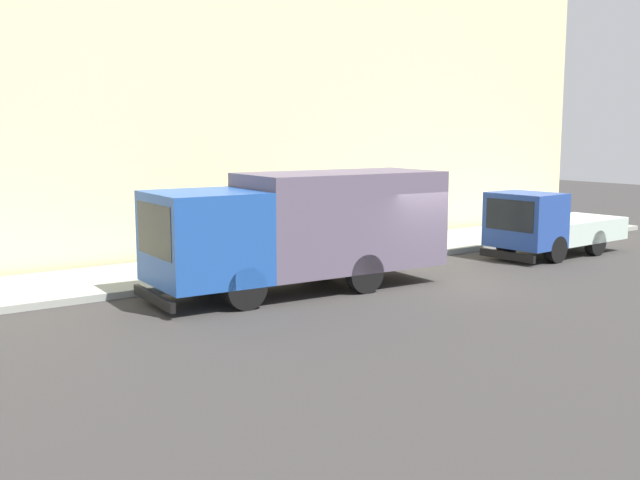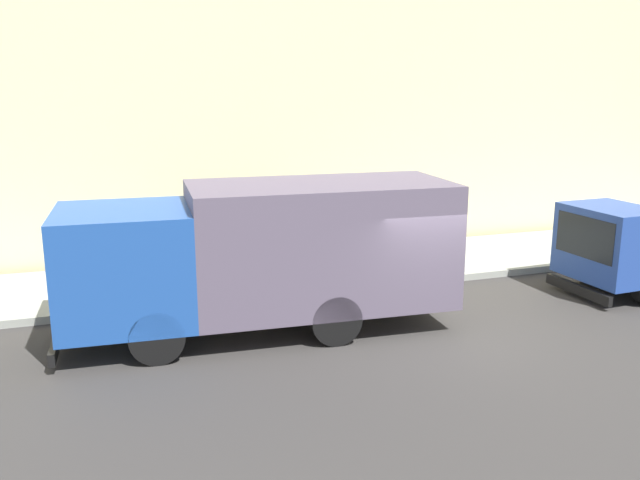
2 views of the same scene
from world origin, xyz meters
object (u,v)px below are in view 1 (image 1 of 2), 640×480
at_px(pedestrian_third, 283,229).
at_px(street_sign_post, 263,222).
at_px(pedestrian_walking, 236,226).
at_px(small_flatbed_truck, 548,226).
at_px(pedestrian_standing, 199,231).
at_px(large_utility_truck, 303,226).

xyz_separation_m(pedestrian_third, street_sign_post, (-1.38, 1.54, 0.47)).
height_order(pedestrian_walking, pedestrian_third, pedestrian_third).
bearing_deg(small_flatbed_truck, pedestrian_standing, 61.30).
height_order(large_utility_truck, small_flatbed_truck, large_utility_truck).
xyz_separation_m(large_utility_truck, pedestrian_walking, (5.01, -0.83, -0.59)).
relative_size(large_utility_truck, pedestrian_third, 4.53).
distance_m(pedestrian_walking, pedestrian_third, 1.75).
height_order(large_utility_truck, pedestrian_third, large_utility_truck).
bearing_deg(pedestrian_third, pedestrian_walking, 177.72).
distance_m(large_utility_truck, small_flatbed_truck, 9.66).
relative_size(pedestrian_standing, pedestrian_third, 0.97).
xyz_separation_m(large_utility_truck, pedestrian_third, (3.43, -1.58, -0.57)).
relative_size(pedestrian_walking, pedestrian_standing, 1.00).
relative_size(pedestrian_third, street_sign_post, 0.75).
relative_size(large_utility_truck, pedestrian_standing, 4.68).
bearing_deg(street_sign_post, small_flatbed_truck, -103.40).
bearing_deg(street_sign_post, pedestrian_walking, -14.99).
bearing_deg(pedestrian_walking, pedestrian_third, 40.79).
distance_m(pedestrian_standing, street_sign_post, 2.81).
relative_size(pedestrian_walking, street_sign_post, 0.72).
height_order(pedestrian_standing, street_sign_post, street_sign_post).
bearing_deg(pedestrian_walking, small_flatbed_truck, 74.60).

